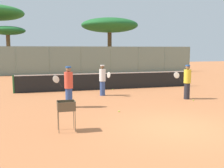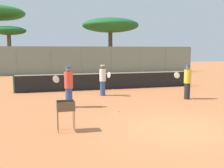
% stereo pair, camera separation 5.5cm
% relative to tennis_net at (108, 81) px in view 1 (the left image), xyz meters
% --- Properties ---
extents(ground_plane, '(80.00, 80.00, 0.00)m').
position_rel_tennis_net_xyz_m(ground_plane, '(0.00, -8.71, -0.56)').
color(ground_plane, '#C67242').
extents(tennis_net, '(11.65, 0.10, 1.07)m').
position_rel_tennis_net_xyz_m(tennis_net, '(0.00, 0.00, 0.00)').
color(tennis_net, '#26592D').
rests_on(tennis_net, ground_plane).
extents(back_fence, '(25.77, 0.08, 2.85)m').
position_rel_tennis_net_xyz_m(back_fence, '(0.00, 11.07, 0.87)').
color(back_fence, gray).
rests_on(back_fence, ground_plane).
extents(tree_2, '(3.61, 3.61, 4.96)m').
position_rel_tennis_net_xyz_m(tree_2, '(-7.29, 13.66, 3.82)').
color(tree_2, brown).
rests_on(tree_2, ground_plane).
extents(tree_3, '(6.79, 6.79, 6.26)m').
position_rel_tennis_net_xyz_m(tree_3, '(4.09, 14.71, 4.81)').
color(tree_3, brown).
rests_on(tree_3, ground_plane).
extents(player_white_outfit, '(0.82, 0.59, 1.78)m').
position_rel_tennis_net_xyz_m(player_white_outfit, '(3.07, -4.32, 0.36)').
color(player_white_outfit, '#26262D').
rests_on(player_white_outfit, ground_plane).
extents(player_red_cap, '(0.92, 0.40, 1.83)m').
position_rel_tennis_net_xyz_m(player_red_cap, '(-3.07, -4.63, 0.39)').
color(player_red_cap, '#334C8C').
rests_on(player_red_cap, ground_plane).
extents(player_yellow_shirt, '(0.50, 0.85, 1.71)m').
position_rel_tennis_net_xyz_m(player_yellow_shirt, '(-0.91, -2.12, 0.33)').
color(player_yellow_shirt, '#334C8C').
rests_on(player_yellow_shirt, ground_plane).
extents(ball_cart, '(0.56, 0.41, 0.97)m').
position_rel_tennis_net_xyz_m(ball_cart, '(-3.52, -8.04, 0.18)').
color(ball_cart, brown).
rests_on(ball_cart, ground_plane).
extents(tennis_ball_1, '(0.07, 0.07, 0.07)m').
position_rel_tennis_net_xyz_m(tennis_ball_1, '(0.18, -0.36, -0.53)').
color(tennis_ball_1, '#D1E54C').
rests_on(tennis_ball_1, ground_plane).
extents(tennis_ball_2, '(0.07, 0.07, 0.07)m').
position_rel_tennis_net_xyz_m(tennis_ball_2, '(4.81, -0.84, -0.53)').
color(tennis_ball_2, '#D1E54C').
rests_on(tennis_ball_2, ground_plane).
extents(tennis_ball_3, '(0.07, 0.07, 0.07)m').
position_rel_tennis_net_xyz_m(tennis_ball_3, '(-1.18, -6.10, -0.53)').
color(tennis_ball_3, '#D1E54C').
rests_on(tennis_ball_3, ground_plane).
extents(tennis_ball_4, '(0.07, 0.07, 0.07)m').
position_rel_tennis_net_xyz_m(tennis_ball_4, '(3.13, -4.87, -0.53)').
color(tennis_ball_4, '#D1E54C').
rests_on(tennis_ball_4, ground_plane).
extents(parked_car, '(4.20, 1.70, 1.60)m').
position_rel_tennis_net_xyz_m(parked_car, '(-2.80, 13.70, 0.10)').
color(parked_car, '#3F4C8C').
rests_on(parked_car, ground_plane).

